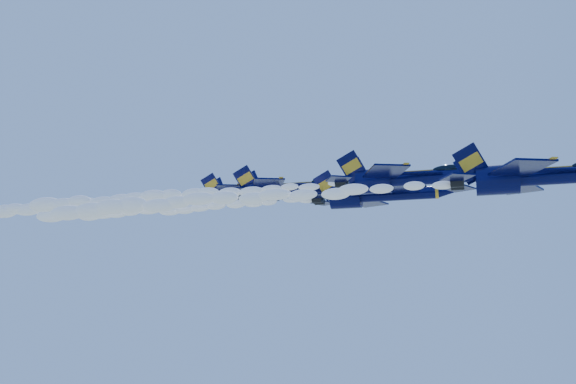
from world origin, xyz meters
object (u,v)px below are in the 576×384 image
(jet_fourth, at_px, (290,189))
(jet_third, at_px, (374,195))
(jet_lead, at_px, (538,176))
(jet_second, at_px, (406,178))
(jet_fifth, at_px, (250,193))

(jet_fourth, bearing_deg, jet_third, -17.56)
(jet_lead, height_order, jet_second, jet_second)
(jet_second, bearing_deg, jet_fifth, 143.32)
(jet_lead, height_order, jet_third, jet_third)
(jet_fourth, bearing_deg, jet_lead, -41.38)
(jet_lead, distance_m, jet_fifth, 46.66)
(jet_third, bearing_deg, jet_fifth, 152.03)
(jet_lead, height_order, jet_fifth, jet_fifth)
(jet_lead, relative_size, jet_fifth, 0.94)
(jet_second, xyz_separation_m, jet_fifth, (-23.35, 17.39, 3.23))
(jet_lead, xyz_separation_m, jet_third, (-15.88, 20.29, 3.40))
(jet_lead, relative_size, jet_third, 0.93)
(jet_third, distance_m, jet_fifth, 21.68)
(jet_third, bearing_deg, jet_second, -58.92)
(jet_second, height_order, jet_fifth, jet_fifth)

